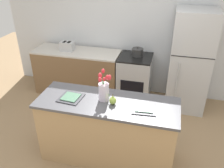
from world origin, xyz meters
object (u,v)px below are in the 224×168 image
Objects in this scene: stove_range at (135,79)px; cooking_pot at (138,52)px; flower_vase at (104,89)px; plate_setting_right at (144,108)px; refrigerator at (190,62)px; plate_setting_left at (71,97)px; pear_figurine at (113,100)px; toaster at (67,46)px.

cooking_pot is (0.02, 0.06, 0.52)m from stove_range.
plate_setting_right is at bearing -7.84° from flower_vase.
plate_setting_left is (-1.52, -1.64, 0.03)m from refrigerator.
pear_figurine is at bearing -27.84° from flower_vase.
refrigerator is 2.23m from plate_setting_left.
refrigerator is 12.65× the size of pear_figurine.
refrigerator is at bearing 59.38° from pear_figurine.
plate_setting_right is (0.37, -1.64, 0.48)m from stove_range.
flower_vase is at bearing 172.16° from plate_setting_right.
pear_figurine is at bearing 179.74° from plate_setting_right.
flower_vase is (-1.10, -1.56, 0.17)m from refrigerator.
refrigerator reaches higher than pear_figurine.
refrigerator is at bearing 47.05° from plate_setting_left.
stove_range is 1.74m from plate_setting_right.
refrigerator is at bearing 0.04° from stove_range.
toaster is (-2.29, -0.01, 0.09)m from refrigerator.
flower_vase reaches higher than stove_range.
plate_setting_left is at bearing -109.32° from cooking_pot.
flower_vase reaches higher than toaster.
plate_setting_left reaches higher than stove_range.
toaster reaches higher than plate_setting_right.
pear_figurine reaches higher than stove_range.
flower_vase is at bearing -96.02° from cooking_pot.
pear_figurine is 0.46× the size of plate_setting_left.
plate_setting_left is 1.79m from cooking_pot.
flower_vase is 2.80× the size of pear_figurine.
pear_figurine is 2.09m from toaster.
toaster is at bearing -179.77° from refrigerator.
stove_range is at bearing 0.36° from toaster.
plate_setting_left is (-0.57, -1.64, 0.48)m from stove_range.
cooking_pot is (0.17, 1.62, -0.10)m from flower_vase.
cooking_pot is (0.59, 1.69, 0.04)m from plate_setting_left.
refrigerator is at bearing 70.56° from plate_setting_right.
toaster reaches higher than cooking_pot.
flower_vase reaches higher than cooking_pot.
cooking_pot reaches higher than plate_setting_right.
pear_figurine reaches higher than plate_setting_left.
refrigerator is 5.85× the size of plate_setting_left.
cooking_pot is at bearing 83.98° from flower_vase.
stove_range is at bearing -179.96° from refrigerator.
refrigerator reaches higher than plate_setting_left.
cooking_pot is at bearing 101.74° from plate_setting_right.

